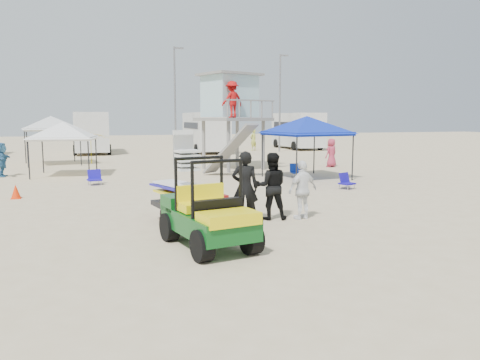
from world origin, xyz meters
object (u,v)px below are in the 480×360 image
object	(u,v)px
utility_cart	(208,207)
canopy_blue	(307,119)
man_left	(245,187)
lifeguard_tower	(231,100)
surf_trailer	(187,191)

from	to	relation	value
utility_cart	canopy_blue	bearing A→B (deg)	54.65
utility_cart	man_left	distance (m)	2.54
utility_cart	canopy_blue	size ratio (longest dim) A/B	0.76
canopy_blue	man_left	bearing A→B (deg)	-124.98
man_left	lifeguard_tower	bearing A→B (deg)	-84.69
utility_cart	surf_trailer	bearing A→B (deg)	89.92
man_left	lifeguard_tower	distance (m)	13.75
surf_trailer	canopy_blue	bearing A→B (deg)	47.33
surf_trailer	lifeguard_tower	xyz separation A→B (m)	(4.94, 12.71, 2.91)
utility_cart	canopy_blue	distance (m)	12.53
utility_cart	surf_trailer	world-z (taller)	surf_trailer
utility_cart	lifeguard_tower	world-z (taller)	lifeguard_tower
surf_trailer	canopy_blue	distance (m)	10.74
man_left	canopy_blue	xyz separation A→B (m)	(5.65, 8.08, 1.78)
surf_trailer	lifeguard_tower	bearing A→B (deg)	68.74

